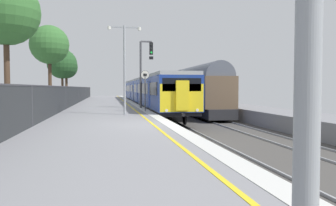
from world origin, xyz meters
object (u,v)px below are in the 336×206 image
at_px(signal_gantry, 144,66).
at_px(background_tree_back, 66,68).
at_px(background_tree_left, 49,46).
at_px(freight_train_adjacent_track, 164,89).
at_px(speed_limit_sign, 145,85).
at_px(background_tree_right, 61,65).
at_px(platform_lamp_mid, 125,62).
at_px(commuter_train_at_platform, 145,91).
at_px(background_tree_centre, 5,14).

xyz_separation_m(signal_gantry, background_tree_back, (-8.82, 23.64, 1.18)).
bearing_deg(background_tree_left, freight_train_adjacent_track, 44.26).
height_order(freight_train_adjacent_track, signal_gantry, signal_gantry).
bearing_deg(freight_train_adjacent_track, speed_limit_sign, -102.59).
bearing_deg(freight_train_adjacent_track, background_tree_left, -135.74).
distance_m(speed_limit_sign, background_tree_right, 23.18).
relative_size(platform_lamp_mid, background_tree_left, 0.68).
xyz_separation_m(platform_lamp_mid, background_tree_right, (-6.76, 24.13, 1.41)).
xyz_separation_m(commuter_train_at_platform, background_tree_centre, (-9.87, -19.63, 4.39)).
bearing_deg(speed_limit_sign, background_tree_left, 123.83).
height_order(speed_limit_sign, background_tree_left, background_tree_left).
relative_size(speed_limit_sign, background_tree_centre, 0.37).
bearing_deg(commuter_train_at_platform, background_tree_centre, -116.69).
xyz_separation_m(speed_limit_sign, background_tree_left, (-8.31, 12.40, 4.05)).
distance_m(commuter_train_at_platform, platform_lamp_mid, 19.29).
xyz_separation_m(freight_train_adjacent_track, platform_lamp_mid, (-7.39, -28.87, 1.66)).
distance_m(freight_train_adjacent_track, signal_gantry, 23.02).
xyz_separation_m(platform_lamp_mid, background_tree_back, (-6.92, 30.23, 1.36)).
relative_size(signal_gantry, background_tree_left, 0.68).
bearing_deg(commuter_train_at_platform, platform_lamp_mid, -100.16).
relative_size(freight_train_adjacent_track, platform_lamp_mid, 9.63).
xyz_separation_m(commuter_train_at_platform, background_tree_right, (-10.14, 5.23, 3.33)).
bearing_deg(background_tree_right, signal_gantry, -63.73).
relative_size(commuter_train_at_platform, background_tree_right, 6.06).
xyz_separation_m(signal_gantry, background_tree_left, (-8.67, 8.48, 2.48)).
bearing_deg(background_tree_left, background_tree_right, 89.92).
height_order(platform_lamp_mid, background_tree_back, background_tree_back).
xyz_separation_m(commuter_train_at_platform, signal_gantry, (-1.49, -12.31, 2.10)).
distance_m(commuter_train_at_platform, speed_limit_sign, 16.35).
relative_size(commuter_train_at_platform, background_tree_centre, 5.24).
bearing_deg(speed_limit_sign, background_tree_right, 111.14).
bearing_deg(background_tree_back, background_tree_left, -89.42).
distance_m(signal_gantry, platform_lamp_mid, 6.86).
bearing_deg(platform_lamp_mid, signal_gantry, 73.93).
relative_size(commuter_train_at_platform, freight_train_adjacent_track, 0.77).
distance_m(commuter_train_at_platform, signal_gantry, 12.57).
relative_size(signal_gantry, background_tree_back, 0.86).
bearing_deg(freight_train_adjacent_track, signal_gantry, -103.85).
bearing_deg(speed_limit_sign, platform_lamp_mid, -120.05).
relative_size(freight_train_adjacent_track, speed_limit_sign, 18.35).
relative_size(background_tree_left, background_tree_back, 1.26).
bearing_deg(background_tree_left, speed_limit_sign, -56.17).
xyz_separation_m(signal_gantry, speed_limit_sign, (-0.36, -3.93, -1.57)).
distance_m(speed_limit_sign, background_tree_left, 15.47).
relative_size(freight_train_adjacent_track, signal_gantry, 9.56).
distance_m(commuter_train_at_platform, background_tree_left, 11.78).
bearing_deg(background_tree_back, background_tree_right, -88.44).
distance_m(commuter_train_at_platform, background_tree_centre, 22.40).
bearing_deg(background_tree_centre, background_tree_left, 91.05).
bearing_deg(commuter_train_at_platform, background_tree_back, 132.29).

